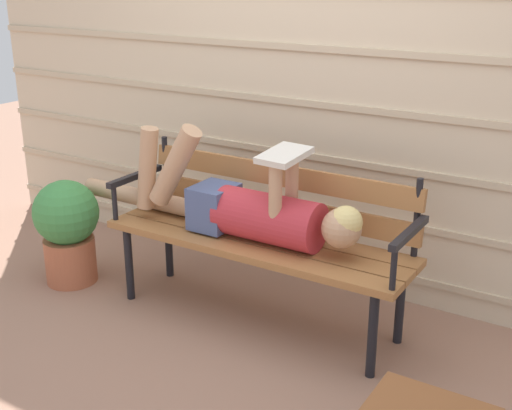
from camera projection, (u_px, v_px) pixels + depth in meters
name	position (u px, v px, depth m)	size (l,w,h in m)	color
ground_plane	(244.00, 328.00, 3.43)	(12.00, 12.00, 0.00)	#936B56
house_siding	(317.00, 76.00, 3.63)	(4.90, 0.08, 2.38)	beige
park_bench	(263.00, 228.00, 3.41)	(1.63, 0.46, 0.84)	#9E6638
reclining_person	(242.00, 207.00, 3.36)	(1.77, 0.27, 0.56)	#B72D38
potted_plant	(67.00, 227.00, 3.84)	(0.37, 0.37, 0.62)	#AD5B3D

